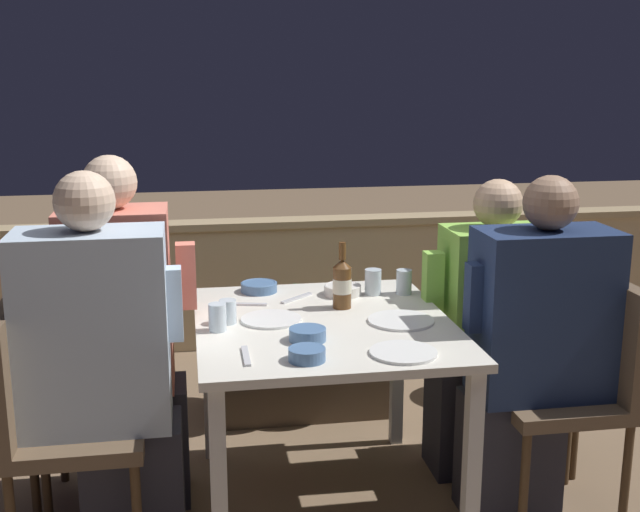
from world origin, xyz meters
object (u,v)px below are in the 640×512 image
person_blue_shirt (106,370)px  person_green_blouse (483,328)px  person_coral_top (128,334)px  chair_left_near (46,408)px  chair_left_far (74,371)px  person_navy_jumper (532,351)px  chair_right_far (530,341)px  potted_plant (531,314)px  beer_bottle (342,283)px  chair_right_near (582,372)px

person_blue_shirt → person_green_blouse: 1.47m
person_coral_top → chair_left_near: bearing=-127.3°
chair_left_near → person_coral_top: person_coral_top is taller
chair_left_near → person_green_blouse: person_green_blouse is taller
chair_left_far → person_green_blouse: bearing=1.0°
chair_left_far → person_navy_jumper: bearing=-11.2°
chair_right_far → potted_plant: 0.77m
potted_plant → chair_left_near: bearing=-154.1°
beer_bottle → chair_left_far: bearing=179.0°
person_blue_shirt → chair_left_far: (-0.15, 0.32, -0.12)m
chair_left_far → beer_bottle: 1.03m
person_green_blouse → beer_bottle: (-0.58, -0.04, 0.22)m
chair_right_near → person_navy_jumper: bearing=-180.0°
chair_right_far → chair_right_near: bearing=-82.3°
chair_right_far → person_green_blouse: size_ratio=0.73×
person_green_blouse → chair_right_near: bearing=-54.5°
person_coral_top → chair_right_near: 1.66m
potted_plant → person_coral_top: bearing=-159.3°
chair_left_far → person_green_blouse: 1.57m
person_green_blouse → potted_plant: 0.88m
chair_right_far → potted_plant: (0.32, 0.69, -0.12)m
person_coral_top → beer_bottle: 0.81m
chair_left_far → potted_plant: (2.09, 0.72, -0.12)m
chair_left_near → person_navy_jumper: bearing=0.1°
person_navy_jumper → chair_right_far: bearing=66.5°
chair_right_far → potted_plant: bearing=65.0°
beer_bottle → person_navy_jumper: bearing=-25.7°
person_blue_shirt → chair_left_far: size_ratio=1.49×
person_coral_top → potted_plant: person_coral_top is taller
chair_left_near → chair_right_far: 1.85m
chair_left_near → person_green_blouse: bearing=12.2°
chair_right_far → beer_bottle: bearing=-176.8°
chair_right_near → potted_plant: size_ratio=1.30×
chair_left_near → person_blue_shirt: bearing=-0.0°
chair_left_near → chair_left_far: (0.05, 0.32, 0.00)m
person_navy_jumper → chair_left_far: bearing=168.8°
chair_left_near → chair_right_near: (1.87, 0.00, 0.00)m
chair_left_near → chair_right_far: (1.82, 0.35, 0.00)m
person_navy_jumper → beer_bottle: person_navy_jumper is taller
chair_left_near → potted_plant: 2.38m
chair_right_near → potted_plant: 1.08m
chair_left_near → person_coral_top: (0.25, 0.32, 0.13)m
person_green_blouse → chair_left_far: bearing=-179.0°
chair_left_far → chair_right_far: (1.77, 0.03, 0.00)m
beer_bottle → potted_plant: beer_bottle is taller
person_blue_shirt → beer_bottle: 0.91m
chair_left_near → chair_right_far: same height
chair_right_far → chair_left_far: bearing=-179.1°
chair_left_near → beer_bottle: 1.12m
person_coral_top → person_navy_jumper: size_ratio=1.05×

